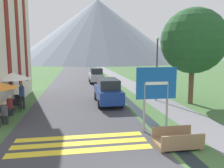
# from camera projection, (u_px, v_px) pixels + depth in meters

# --- Properties ---
(ground_plane) EXTENTS (160.00, 160.00, 0.00)m
(ground_plane) POSITION_uv_depth(u_px,v_px,m) (99.00, 84.00, 25.76)
(ground_plane) COLOR #3D6033
(road) EXTENTS (6.40, 60.00, 0.01)m
(road) POSITION_uv_depth(u_px,v_px,m) (77.00, 76.00, 35.13)
(road) COLOR #38383D
(road) RESTS_ON ground_plane
(footpath) EXTENTS (2.20, 60.00, 0.01)m
(footpath) POSITION_uv_depth(u_px,v_px,m) (115.00, 76.00, 36.10)
(footpath) COLOR slate
(footpath) RESTS_ON ground_plane
(drainage_channel) EXTENTS (0.60, 60.00, 0.00)m
(drainage_channel) POSITION_uv_depth(u_px,v_px,m) (100.00, 76.00, 35.72)
(drainage_channel) COLOR black
(drainage_channel) RESTS_ON ground_plane
(crosswalk_marking) EXTENTS (5.44, 1.84, 0.01)m
(crosswalk_marking) POSITION_uv_depth(u_px,v_px,m) (81.00, 143.00, 8.82)
(crosswalk_marking) COLOR yellow
(crosswalk_marking) RESTS_ON ground_plane
(mountain_distant) EXTENTS (68.83, 68.83, 25.86)m
(mountain_distant) POSITION_uv_depth(u_px,v_px,m) (98.00, 31.00, 91.68)
(mountain_distant) COLOR gray
(mountain_distant) RESTS_ON ground_plane
(road_sign) EXTENTS (1.91, 0.11, 3.00)m
(road_sign) POSITION_uv_depth(u_px,v_px,m) (156.00, 89.00, 9.98)
(road_sign) COLOR gray
(road_sign) RESTS_ON ground_plane
(footbridge) EXTENTS (1.70, 1.10, 0.65)m
(footbridge) POSITION_uv_depth(u_px,v_px,m) (177.00, 141.00, 8.53)
(footbridge) COLOR #846647
(footbridge) RESTS_ON ground_plane
(parked_car_near) EXTENTS (1.70, 4.55, 1.82)m
(parked_car_near) POSITION_uv_depth(u_px,v_px,m) (108.00, 91.00, 15.83)
(parked_car_near) COLOR navy
(parked_car_near) RESTS_ON ground_plane
(parked_car_far) EXTENTS (1.73, 3.91, 1.82)m
(parked_car_far) POSITION_uv_depth(u_px,v_px,m) (96.00, 75.00, 27.20)
(parked_car_far) COLOR #B2B2B7
(parked_car_far) RESTS_ON ground_plane
(cafe_chair_far_left) EXTENTS (0.40, 0.40, 0.85)m
(cafe_chair_far_left) POSITION_uv_depth(u_px,v_px,m) (21.00, 100.00, 14.74)
(cafe_chair_far_left) COLOR black
(cafe_chair_far_left) RESTS_ON ground_plane
(cafe_chair_far_right) EXTENTS (0.40, 0.40, 0.85)m
(cafe_chair_far_right) POSITION_uv_depth(u_px,v_px,m) (16.00, 99.00, 14.90)
(cafe_chair_far_right) COLOR black
(cafe_chair_far_right) RESTS_ON ground_plane
(cafe_chair_near_left) EXTENTS (0.40, 0.40, 0.85)m
(cafe_chair_near_left) POSITION_uv_depth(u_px,v_px,m) (4.00, 111.00, 11.90)
(cafe_chair_near_left) COLOR black
(cafe_chair_near_left) RESTS_ON ground_plane
(cafe_chair_middle) EXTENTS (0.40, 0.40, 0.85)m
(cafe_chair_middle) POSITION_uv_depth(u_px,v_px,m) (16.00, 104.00, 13.49)
(cafe_chair_middle) COLOR black
(cafe_chair_middle) RESTS_ON ground_plane
(cafe_umbrella_middle_white) EXTENTS (2.26, 2.26, 2.42)m
(cafe_umbrella_middle_white) POSITION_uv_depth(u_px,v_px,m) (13.00, 76.00, 13.71)
(cafe_umbrella_middle_white) COLOR #B7B2A8
(cafe_umbrella_middle_white) RESTS_ON ground_plane
(person_seated_far) EXTENTS (0.32, 0.32, 1.22)m
(person_seated_far) POSITION_uv_depth(u_px,v_px,m) (4.00, 111.00, 11.15)
(person_seated_far) COLOR #282833
(person_seated_far) RESTS_ON ground_plane
(person_seated_near) EXTENTS (0.32, 0.32, 1.21)m
(person_seated_near) POSITION_uv_depth(u_px,v_px,m) (10.00, 104.00, 12.70)
(person_seated_near) COLOR #282833
(person_seated_near) RESTS_ON ground_plane
(person_standing_terrace) EXTENTS (0.32, 0.32, 1.69)m
(person_standing_terrace) POSITION_uv_depth(u_px,v_px,m) (22.00, 94.00, 14.23)
(person_standing_terrace) COLOR #282833
(person_standing_terrace) RESTS_ON ground_plane
(streetlamp) EXTENTS (0.28, 0.28, 4.86)m
(streetlamp) POSITION_uv_depth(u_px,v_px,m) (157.00, 63.00, 16.64)
(streetlamp) COLOR #515156
(streetlamp) RESTS_ON ground_plane
(tree_by_path) EXTENTS (4.57, 4.57, 6.77)m
(tree_by_path) POSITION_uv_depth(u_px,v_px,m) (193.00, 41.00, 15.31)
(tree_by_path) COLOR brown
(tree_by_path) RESTS_ON ground_plane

